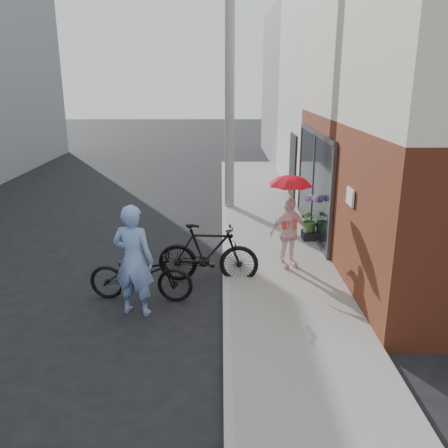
{
  "coord_description": "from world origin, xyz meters",
  "views": [
    {
      "loc": [
        0.86,
        -8.01,
        3.83
      ],
      "look_at": [
        0.91,
        0.89,
        1.1
      ],
      "focal_mm": 38.0,
      "sensor_mm": 36.0,
      "label": 1
    }
  ],
  "objects_px": {
    "utility_pole": "(230,91)",
    "kimono_woman": "(288,233)",
    "bike_right": "(208,253)",
    "officer": "(133,260)",
    "bike_left": "(141,274)",
    "planter": "(310,235)"
  },
  "relations": [
    {
      "from": "utility_pole",
      "to": "bike_left",
      "type": "height_order",
      "value": "utility_pole"
    },
    {
      "from": "utility_pole",
      "to": "bike_right",
      "type": "bearing_deg",
      "value": -95.3
    },
    {
      "from": "utility_pole",
      "to": "officer",
      "type": "height_order",
      "value": "utility_pole"
    },
    {
      "from": "utility_pole",
      "to": "officer",
      "type": "bearing_deg",
      "value": -104.24
    },
    {
      "from": "bike_left",
      "to": "kimono_woman",
      "type": "bearing_deg",
      "value": -59.27
    },
    {
      "from": "officer",
      "to": "kimono_woman",
      "type": "relative_size",
      "value": 1.32
    },
    {
      "from": "bike_left",
      "to": "kimono_woman",
      "type": "distance_m",
      "value": 3.11
    },
    {
      "from": "officer",
      "to": "bike_left",
      "type": "height_order",
      "value": "officer"
    },
    {
      "from": "kimono_woman",
      "to": "officer",
      "type": "bearing_deg",
      "value": -171.16
    },
    {
      "from": "utility_pole",
      "to": "kimono_woman",
      "type": "bearing_deg",
      "value": -77.1
    },
    {
      "from": "bike_left",
      "to": "planter",
      "type": "height_order",
      "value": "bike_left"
    },
    {
      "from": "utility_pole",
      "to": "planter",
      "type": "bearing_deg",
      "value": -59.04
    },
    {
      "from": "officer",
      "to": "planter",
      "type": "relative_size",
      "value": 5.13
    },
    {
      "from": "kimono_woman",
      "to": "bike_right",
      "type": "bearing_deg",
      "value": 173.59
    },
    {
      "from": "utility_pole",
      "to": "planter",
      "type": "xyz_separation_m",
      "value": [
        1.9,
        -3.17,
        -3.28
      ]
    },
    {
      "from": "utility_pole",
      "to": "officer",
      "type": "relative_size",
      "value": 3.65
    },
    {
      "from": "planter",
      "to": "kimono_woman",
      "type": "bearing_deg",
      "value": -114.59
    },
    {
      "from": "bike_right",
      "to": "bike_left",
      "type": "bearing_deg",
      "value": 127.77
    },
    {
      "from": "officer",
      "to": "bike_left",
      "type": "distance_m",
      "value": 0.7
    },
    {
      "from": "bike_right",
      "to": "kimono_woman",
      "type": "bearing_deg",
      "value": -68.18
    },
    {
      "from": "kimono_woman",
      "to": "bike_left",
      "type": "bearing_deg",
      "value": -179.13
    },
    {
      "from": "bike_right",
      "to": "kimono_woman",
      "type": "relative_size",
      "value": 1.35
    }
  ]
}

